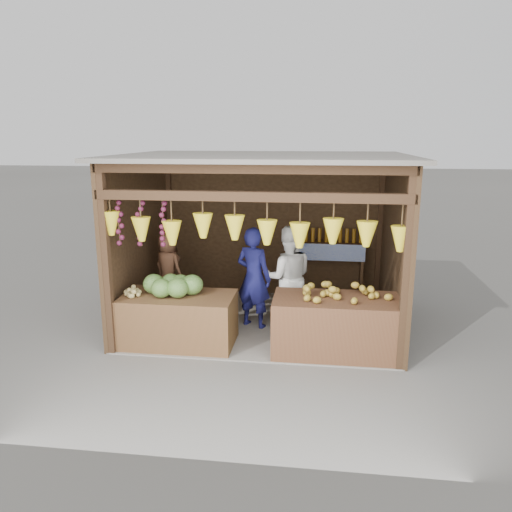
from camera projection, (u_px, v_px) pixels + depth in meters
The scene contains 12 objects.
ground at pixel (263, 322), 8.06m from camera, with size 80.00×80.00×0.00m, color #514F49.
stall_structure at pixel (261, 221), 7.64m from camera, with size 4.30×3.30×2.66m.
back_shelf at pixel (329, 253), 8.97m from camera, with size 1.25×0.32×1.32m.
counter_left at pixel (179, 320), 7.12m from camera, with size 1.58×0.85×0.74m, color #4C3519.
counter_right at pixel (336, 326), 6.81m from camera, with size 1.70×0.85×0.80m, color #4A2918.
stool at pixel (170, 309), 8.26m from camera, with size 0.30×0.30×0.28m, color black.
man_standing at pixel (254, 278), 7.68m from camera, with size 0.58×0.38×1.59m, color #14154D.
woman_standing at pixel (288, 277), 7.67m from camera, with size 0.78×0.61×1.61m, color silver.
vendor_seated at pixel (168, 268), 8.09m from camera, with size 0.56×0.36×1.14m, color brown.
melon_pile at pixel (172, 284), 7.04m from camera, with size 1.00×0.50×0.32m, color #214E15, non-canonical shape.
tanfruit_pile at pixel (133, 291), 7.04m from camera, with size 0.34×0.40×0.13m, color #A2854A, non-canonical shape.
mango_pile at pixel (345, 291), 6.69m from camera, with size 1.40×0.64×0.22m, color #AB5516, non-canonical shape.
Camera 1 is at (0.86, -7.54, 2.93)m, focal length 35.00 mm.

